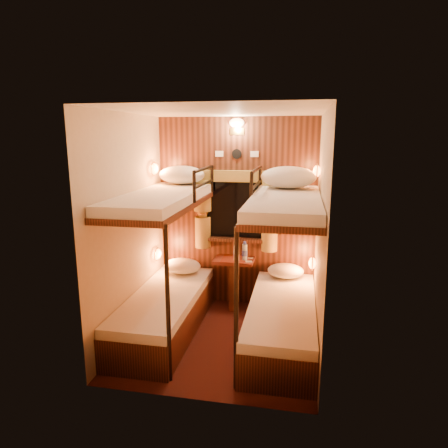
% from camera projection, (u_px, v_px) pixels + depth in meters
% --- Properties ---
extents(floor, '(2.10, 2.10, 0.00)m').
position_uv_depth(floor, '(221.00, 339.00, 4.35)').
color(floor, '#37160F').
rests_on(floor, ground).
extents(ceiling, '(2.10, 2.10, 0.00)m').
position_uv_depth(ceiling, '(220.00, 111.00, 3.84)').
color(ceiling, silver).
rests_on(ceiling, wall_back).
extents(wall_back, '(2.40, 0.00, 2.40)m').
position_uv_depth(wall_back, '(237.00, 213.00, 5.10)').
color(wall_back, '#C6B293').
rests_on(wall_back, floor).
extents(wall_front, '(2.40, 0.00, 2.40)m').
position_uv_depth(wall_front, '(194.00, 263.00, 3.09)').
color(wall_front, '#C6B293').
rests_on(wall_front, floor).
extents(wall_left, '(0.00, 2.40, 2.40)m').
position_uv_depth(wall_left, '(129.00, 228.00, 4.28)').
color(wall_left, '#C6B293').
rests_on(wall_left, floor).
extents(wall_right, '(0.00, 2.40, 2.40)m').
position_uv_depth(wall_right, '(320.00, 236.00, 3.91)').
color(wall_right, '#C6B293').
rests_on(wall_right, floor).
extents(back_panel, '(2.00, 0.03, 2.40)m').
position_uv_depth(back_panel, '(237.00, 213.00, 5.09)').
color(back_panel, black).
rests_on(back_panel, floor).
extents(bunk_left, '(0.72, 1.90, 1.82)m').
position_uv_depth(bunk_left, '(165.00, 284.00, 4.42)').
color(bunk_left, black).
rests_on(bunk_left, floor).
extents(bunk_right, '(0.72, 1.90, 1.82)m').
position_uv_depth(bunk_right, '(282.00, 293.00, 4.18)').
color(bunk_right, black).
rests_on(bunk_right, floor).
extents(window, '(1.00, 0.12, 0.79)m').
position_uv_depth(window, '(236.00, 215.00, 5.06)').
color(window, black).
rests_on(window, back_panel).
extents(curtains, '(1.10, 0.22, 1.00)m').
position_uv_depth(curtains, '(236.00, 209.00, 5.01)').
color(curtains, olive).
rests_on(curtains, back_panel).
extents(back_fixtures, '(0.54, 0.09, 0.48)m').
position_uv_depth(back_fixtures, '(237.00, 129.00, 4.83)').
color(back_fixtures, black).
rests_on(back_fixtures, back_panel).
extents(reading_lamps, '(2.00, 0.20, 1.25)m').
position_uv_depth(reading_lamps, '(232.00, 215.00, 4.76)').
color(reading_lamps, orange).
rests_on(reading_lamps, wall_left).
extents(table, '(0.50, 0.34, 0.66)m').
position_uv_depth(table, '(234.00, 277.00, 5.08)').
color(table, '#512212').
rests_on(table, floor).
extents(bottle_left, '(0.07, 0.07, 0.23)m').
position_uv_depth(bottle_left, '(236.00, 253.00, 4.95)').
color(bottle_left, '#99BFE5').
rests_on(bottle_left, table).
extents(bottle_right, '(0.07, 0.07, 0.24)m').
position_uv_depth(bottle_right, '(245.00, 252.00, 4.96)').
color(bottle_right, '#99BFE5').
rests_on(bottle_right, table).
extents(sachet_a, '(0.09, 0.08, 0.01)m').
position_uv_depth(sachet_a, '(249.00, 262.00, 4.91)').
color(sachet_a, silver).
rests_on(sachet_a, table).
extents(sachet_b, '(0.07, 0.06, 0.00)m').
position_uv_depth(sachet_b, '(250.00, 258.00, 5.06)').
color(sachet_b, silver).
rests_on(sachet_b, table).
extents(pillow_lower_left, '(0.48, 0.34, 0.19)m').
position_uv_depth(pillow_lower_left, '(182.00, 266.00, 5.07)').
color(pillow_lower_left, white).
rests_on(pillow_lower_left, bunk_left).
extents(pillow_lower_right, '(0.45, 0.32, 0.17)m').
position_uv_depth(pillow_lower_right, '(286.00, 271.00, 4.91)').
color(pillow_lower_right, white).
rests_on(pillow_lower_right, bunk_right).
extents(pillow_upper_left, '(0.57, 0.41, 0.22)m').
position_uv_depth(pillow_upper_left, '(182.00, 175.00, 4.90)').
color(pillow_upper_left, white).
rests_on(pillow_upper_left, bunk_left).
extents(pillow_upper_right, '(0.63, 0.45, 0.25)m').
position_uv_depth(pillow_upper_right, '(288.00, 177.00, 4.50)').
color(pillow_upper_right, white).
rests_on(pillow_upper_right, bunk_right).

